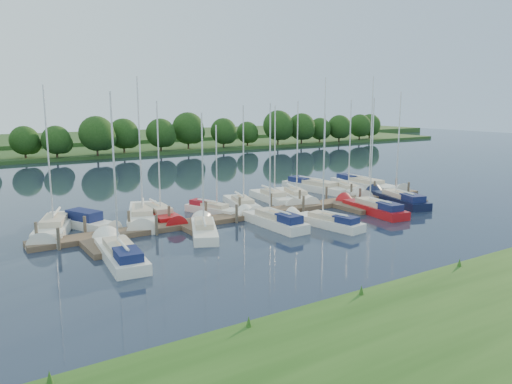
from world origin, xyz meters
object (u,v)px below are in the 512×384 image
dock (268,214)px  sailboat_s_2 (273,222)px  motorboat (86,223)px  sailboat_n_5 (243,205)px  sailboat_n_0 (55,229)px

dock → sailboat_s_2: sailboat_s_2 is taller
motorboat → sailboat_n_5: 14.70m
dock → motorboat: bearing=162.4°
sailboat_n_0 → motorboat: bearing=-156.0°
dock → sailboat_n_0: (-17.28, 4.53, 0.08)m
sailboat_n_0 → sailboat_s_2: size_ratio=1.13×
dock → sailboat_n_5: (-0.09, 4.12, 0.07)m
sailboat_n_5 → sailboat_s_2: sailboat_s_2 is taller
sailboat_n_0 → sailboat_n_5: (17.20, -0.42, -0.01)m
dock → sailboat_n_0: 17.87m
sailboat_n_5 → sailboat_s_2: size_ratio=0.97×
dock → sailboat_s_2: bearing=-116.9°
motorboat → sailboat_s_2: (13.15, -7.86, -0.01)m
dock → sailboat_n_5: bearing=91.2°
sailboat_n_0 → sailboat_n_5: bearing=-160.5°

